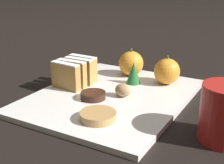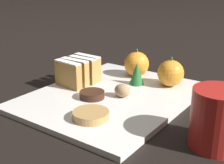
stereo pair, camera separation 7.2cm
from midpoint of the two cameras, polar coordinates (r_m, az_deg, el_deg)
ground_plane at (r=0.73m, az=-2.81°, el=-3.14°), size 6.00×6.00×0.00m
serving_platter at (r=0.73m, az=-2.81°, el=-2.71°), size 0.33×0.41×0.01m
stollen_slice_front at (r=0.76m, az=-11.16°, el=1.03°), size 0.08×0.02×0.07m
stollen_slice_second at (r=0.78m, az=-10.00°, el=1.54°), size 0.08×0.02×0.07m
stollen_slice_third at (r=0.80m, az=-8.69°, el=1.99°), size 0.08×0.02×0.07m
stollen_slice_fourth at (r=0.82m, az=-7.85°, el=2.50°), size 0.08×0.02×0.07m
orange_near at (r=0.79m, az=7.47°, el=1.91°), size 0.07×0.07×0.07m
orange_far at (r=0.85m, az=1.09°, el=3.39°), size 0.07×0.07×0.08m
walnut at (r=0.71m, az=-0.84°, el=-1.52°), size 0.04×0.03×0.03m
chocolate_cookie at (r=0.70m, az=-6.41°, el=-2.50°), size 0.06×0.06×0.02m
gingerbread_cookie at (r=0.61m, az=-6.00°, el=-6.26°), size 0.07×0.07×0.02m
evergreen_sprig at (r=0.79m, az=1.38°, el=1.65°), size 0.04×0.04×0.06m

